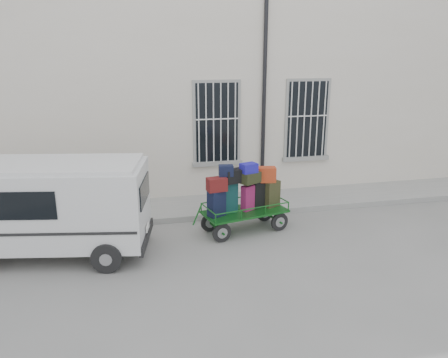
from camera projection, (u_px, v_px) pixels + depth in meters
The scene contains 5 objects.
ground at pixel (260, 238), 10.16m from camera, with size 80.00×80.00×0.00m, color slate.
building at pixel (213, 88), 14.45m from camera, with size 24.00×5.15×6.00m.
sidewalk at pixel (237, 204), 12.20m from camera, with size 24.00×1.70×0.15m, color gray.
luggage_cart at pixel (243, 196), 10.31m from camera, with size 2.39×1.32×1.69m.
van at pixel (49, 203), 9.03m from camera, with size 4.25×2.38×2.03m.
Camera 1 is at (-2.86, -8.94, 4.20)m, focal length 35.00 mm.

